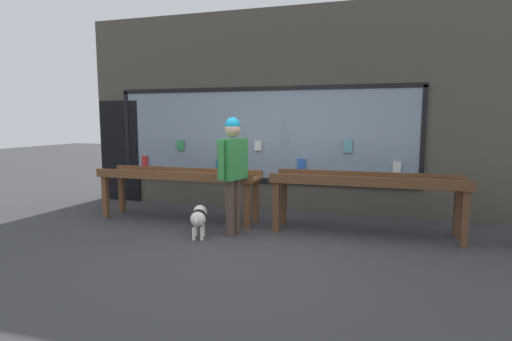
% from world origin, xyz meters
% --- Properties ---
extents(ground_plane, '(40.00, 40.00, 0.00)m').
position_xyz_m(ground_plane, '(0.00, 0.00, 0.00)').
color(ground_plane, '#38383A').
extents(shopfront_facade, '(8.04, 0.29, 3.73)m').
position_xyz_m(shopfront_facade, '(-0.07, 2.39, 1.83)').
color(shopfront_facade, '#4C473D').
rests_on(shopfront_facade, ground_plane).
extents(display_table_left, '(2.79, 0.63, 0.87)m').
position_xyz_m(display_table_left, '(-1.53, 1.05, 0.70)').
color(display_table_left, brown).
rests_on(display_table_left, ground_plane).
extents(display_table_right, '(2.79, 0.66, 0.91)m').
position_xyz_m(display_table_right, '(1.53, 1.05, 0.74)').
color(display_table_right, brown).
rests_on(display_table_right, ground_plane).
extents(person_browsing, '(0.33, 0.66, 1.74)m').
position_xyz_m(person_browsing, '(-0.34, 0.47, 1.03)').
color(person_browsing, '#4C382D').
rests_on(person_browsing, ground_plane).
extents(small_dog, '(0.32, 0.53, 0.44)m').
position_xyz_m(small_dog, '(-0.77, 0.20, 0.30)').
color(small_dog, white).
rests_on(small_dog, ground_plane).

